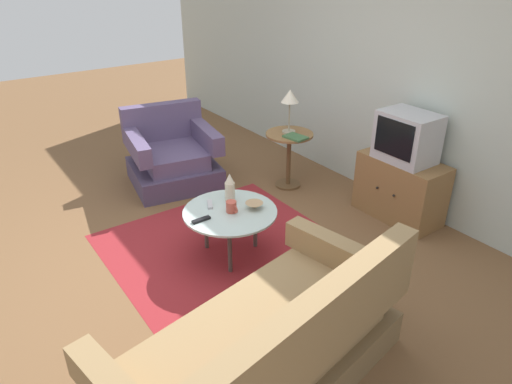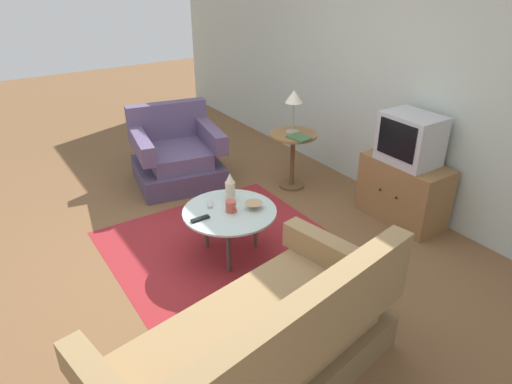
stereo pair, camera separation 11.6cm
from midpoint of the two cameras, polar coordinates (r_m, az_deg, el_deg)
The scene contains 16 objects.
ground_plane at distance 4.08m, azimuth -6.34°, elevation -8.08°, with size 16.00×16.00×0.00m, color brown.
back_wall at distance 4.89m, azimuth 16.57°, elevation 14.34°, with size 9.00×0.12×2.70m, color #B2BCB2.
area_rug at distance 4.12m, azimuth -3.88°, elevation -7.61°, with size 2.08×1.93×0.00m, color maroon.
armchair at distance 5.36m, azimuth -10.91°, elevation 4.16°, with size 1.04×1.06×0.84m.
couch at distance 2.85m, azimuth -0.19°, elevation -19.13°, with size 1.24×1.96×0.88m.
coffee_table at distance 3.90m, azimuth -4.07°, elevation -2.80°, with size 0.80×0.80×0.44m.
side_table at distance 5.11m, azimuth 3.44°, elevation 5.40°, with size 0.52×0.52×0.63m.
tv_stand at distance 4.73m, azimuth 16.67°, elevation 0.42°, with size 0.83×0.45×0.61m.
television at distance 4.51m, azimuth 17.44°, elevation 6.48°, with size 0.51×0.39×0.46m.
table_lamp at distance 4.96m, azimuth 3.51°, elevation 11.34°, with size 0.19×0.19×0.47m.
vase at distance 3.99m, azimuth -4.08°, elevation 0.51°, with size 0.09×0.09×0.26m.
mug at distance 3.85m, azimuth -3.90°, elevation -1.83°, with size 0.14×0.09×0.10m.
bowl at distance 3.90m, azimuth -1.08°, elevation -1.70°, with size 0.15×0.15×0.06m.
tv_remote_dark at distance 3.76m, azimuth -7.65°, elevation -3.42°, with size 0.04×0.16×0.02m.
tv_remote_silver at distance 3.98m, azimuth -6.53°, elevation -1.51°, with size 0.15×0.10×0.02m.
book at distance 4.91m, azimuth 4.22°, elevation 6.76°, with size 0.26×0.20×0.02m.
Camera 1 is at (2.93, -1.61, 2.35)m, focal length 32.45 mm.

